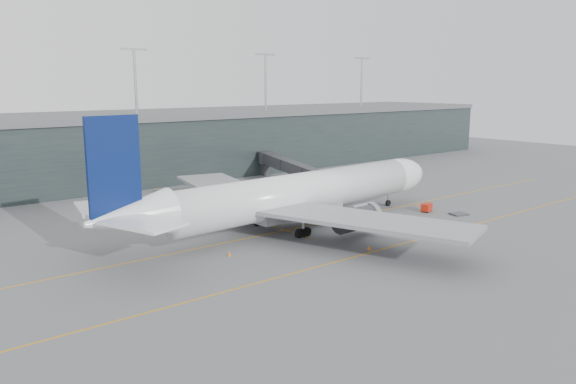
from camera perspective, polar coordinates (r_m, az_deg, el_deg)
ground at (r=85.84m, az=-4.52°, el=-3.90°), size 320.00×320.00×0.00m
taxiline_a at (r=82.67m, az=-2.94°, el=-4.45°), size 160.00×0.25×0.02m
taxiline_b at (r=70.87m, az=4.74°, el=-7.12°), size 160.00×0.25×0.02m
taxiline_lead_main at (r=104.90m, az=-8.44°, el=-1.24°), size 0.25×60.00×0.02m
terminal at (r=135.71m, az=-18.59°, el=4.32°), size 240.00×36.00×29.00m
main_aircraft at (r=86.52m, az=1.05°, el=-0.24°), size 65.55×61.52×18.38m
jet_bridge at (r=117.50m, az=-0.37°, el=2.40°), size 14.90×42.98×5.98m
gse_cart at (r=100.51m, az=13.90°, el=-1.51°), size 2.44×1.91×1.46m
baggage_dolly at (r=99.82m, az=16.96°, el=-2.14°), size 3.21×2.84×0.27m
uld_a at (r=92.15m, az=-11.22°, el=-2.36°), size 2.59×2.27×2.02m
uld_b at (r=95.12m, az=-9.80°, el=-1.87°), size 2.80×2.54×2.09m
uld_c at (r=93.14m, az=-8.03°, el=-2.17°), size 2.47×2.21×1.86m
cone_nose at (r=104.80m, az=12.95°, el=-1.25°), size 0.39×0.39×0.62m
cone_wing_stbd at (r=76.38m, az=8.22°, el=-5.58°), size 0.45×0.45×0.72m
cone_wing_port at (r=100.88m, az=-4.27°, el=-1.45°), size 0.41×0.41×0.65m
cone_tail at (r=73.33m, az=-6.00°, el=-6.24°), size 0.43×0.43×0.69m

